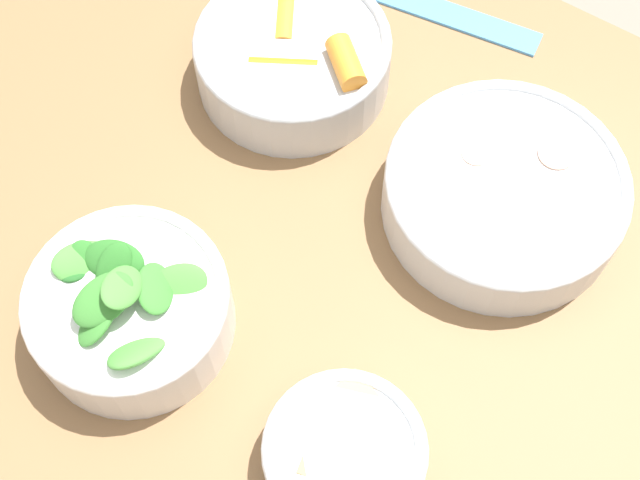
{
  "coord_description": "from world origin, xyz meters",
  "views": [
    {
      "loc": [
        0.12,
        -0.23,
        1.39
      ],
      "look_at": [
        -0.07,
        0.04,
        0.77
      ],
      "focal_mm": 50.0,
      "sensor_mm": 36.0,
      "label": 1
    }
  ],
  "objects_px": {
    "bowl_carrots": "(293,57)",
    "bowl_beans_hotdog": "(503,194)",
    "bowl_cookies": "(344,453)",
    "bowl_greens": "(130,307)"
  },
  "relations": [
    {
      "from": "bowl_beans_hotdog",
      "to": "bowl_cookies",
      "type": "bearing_deg",
      "value": -88.2
    },
    {
      "from": "bowl_beans_hotdog",
      "to": "bowl_cookies",
      "type": "relative_size",
      "value": 1.69
    },
    {
      "from": "bowl_carrots",
      "to": "bowl_greens",
      "type": "xyz_separation_m",
      "value": [
        0.03,
        -0.27,
        0.0
      ]
    },
    {
      "from": "bowl_cookies",
      "to": "bowl_carrots",
      "type": "bearing_deg",
      "value": 130.51
    },
    {
      "from": "bowl_greens",
      "to": "bowl_beans_hotdog",
      "type": "height_order",
      "value": "bowl_greens"
    },
    {
      "from": "bowl_carrots",
      "to": "bowl_beans_hotdog",
      "type": "bearing_deg",
      "value": -4.3
    },
    {
      "from": "bowl_greens",
      "to": "bowl_cookies",
      "type": "height_order",
      "value": "bowl_greens"
    },
    {
      "from": "bowl_beans_hotdog",
      "to": "bowl_greens",
      "type": "bearing_deg",
      "value": -126.51
    },
    {
      "from": "bowl_carrots",
      "to": "bowl_cookies",
      "type": "distance_m",
      "value": 0.35
    },
    {
      "from": "bowl_carrots",
      "to": "bowl_cookies",
      "type": "xyz_separation_m",
      "value": [
        0.23,
        -0.27,
        -0.01
      ]
    }
  ]
}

